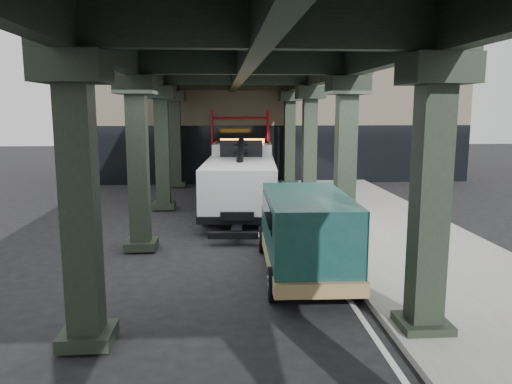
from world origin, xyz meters
name	(u,v)px	position (x,y,z in m)	size (l,w,h in m)	color
ground	(263,269)	(0.00, 0.00, 0.00)	(90.00, 90.00, 0.00)	black
sidewalk	(404,243)	(4.50, 2.00, 0.07)	(5.00, 40.00, 0.15)	gray
lane_stripe	(313,247)	(1.70, 2.00, 0.01)	(0.12, 38.00, 0.01)	silver
viaduct	(243,59)	(-0.40, 2.00, 5.46)	(7.40, 32.00, 6.40)	black
building	(268,110)	(2.00, 20.00, 4.00)	(22.00, 10.00, 8.00)	#C6B793
scaffolding	(240,146)	(0.00, 14.64, 2.11)	(3.08, 0.88, 4.00)	red
tow_truck	(241,176)	(-0.23, 7.55, 1.44)	(3.17, 9.16, 2.95)	black
towed_van	(305,232)	(1.00, -0.57, 1.12)	(2.19, 5.19, 2.09)	#103A38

